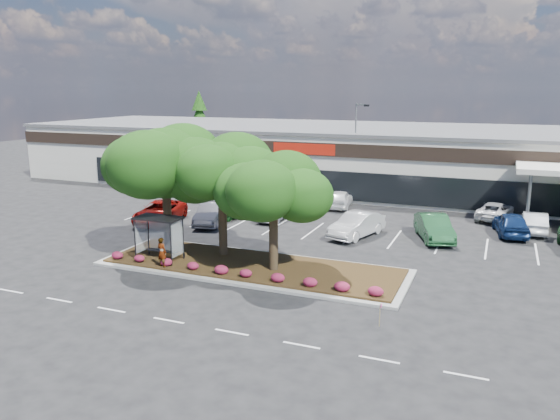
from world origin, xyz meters
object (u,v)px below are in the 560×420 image
at_px(car_0, 160,212).
at_px(car_1, 211,214).
at_px(survey_stake, 380,312).
at_px(light_pole, 356,158).

relative_size(car_0, car_1, 1.19).
height_order(survey_stake, car_1, car_1).
distance_m(car_0, car_1, 4.12).
bearing_deg(car_1, car_0, 179.46).
bearing_deg(light_pole, survey_stake, -73.09).
xyz_separation_m(survey_stake, car_1, (-15.98, 13.42, 0.13)).
bearing_deg(light_pole, car_0, -129.57).
distance_m(light_pole, survey_stake, 28.15).
bearing_deg(car_1, light_pole, 44.83).
bearing_deg(car_0, light_pole, 39.07).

